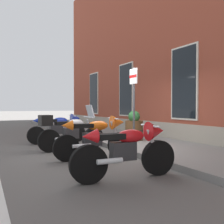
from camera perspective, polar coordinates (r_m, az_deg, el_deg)
ground_plane at (r=7.20m, az=0.80°, el=-9.06°), size 140.00×140.00×0.00m
sidewalk at (r=7.92m, az=9.43°, el=-7.61°), size 28.88×2.69×0.14m
motorcycle_blue_sport at (r=8.92m, az=-12.05°, el=-3.43°), size 0.62×2.09×1.04m
motorcycle_silver_touring at (r=7.34m, az=-9.98°, el=-4.47°), size 0.62×2.07×1.34m
motorcycle_orange_sport at (r=6.08m, az=-3.49°, el=-5.47°), size 0.62×2.02×1.07m
motorcycle_red_sport at (r=4.41m, az=4.03°, el=-8.33°), size 0.62×2.03×1.01m
parking_sign at (r=7.15m, az=5.08°, el=3.91°), size 0.36×0.07×2.28m
barrel_planter at (r=8.44m, az=5.15°, el=-3.64°), size 0.63×0.63×1.01m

